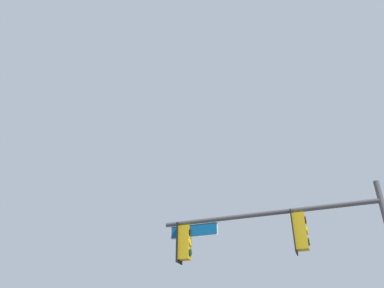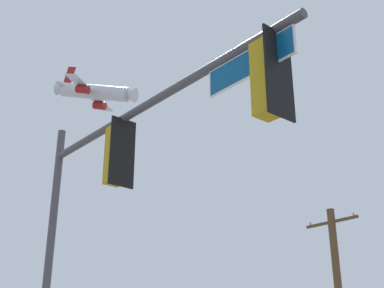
% 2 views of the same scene
% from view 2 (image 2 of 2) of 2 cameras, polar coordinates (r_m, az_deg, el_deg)
% --- Properties ---
extents(signal_pole_near, '(6.84, 0.64, 6.18)m').
position_cam_2_polar(signal_pole_near, '(9.20, -5.77, -1.61)').
color(signal_pole_near, '#47474C').
rests_on(signal_pole_near, ground_plane).
extents(airplane, '(17.11, 15.44, 10.89)m').
position_cam_2_polar(airplane, '(113.33, -10.27, 5.43)').
color(airplane, silver).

